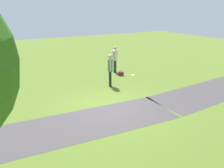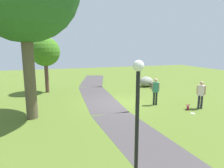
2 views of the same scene
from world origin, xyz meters
The scene contains 12 objects.
ground_plane centered at (0.00, 0.00, 0.00)m, with size 48.00×48.00×0.00m, color #536A25.
footpath_segment_near centered at (-6.00, 0.80, 0.00)m, with size 8.10×2.64×0.01m.
footpath_segment_mid centered at (1.98, 0.68, 0.00)m, with size 8.15×2.88×0.01m.
footpath_segment_far centered at (9.79, -0.80, 0.00)m, with size 8.32×4.53×0.01m.
young_tree_near_path centered at (4.96, 4.29, 3.36)m, with size 2.38×2.38×4.59m.
lamp_post centered at (-7.92, 2.26, 2.12)m, with size 0.28×0.28×3.43m.
lawn_boulder centered at (4.54, -4.85, 0.48)m, with size 1.82×1.90×0.97m.
woman_with_handbag centered at (-2.83, -4.56, 1.00)m, with size 0.43×0.41×1.71m.
man_near_boulder centered at (-1.25, -2.34, 1.03)m, with size 0.36×0.48×1.76m.
handbag_on_grass centered at (-2.78, -3.70, 0.14)m, with size 0.38×0.38×0.31m.
backpack_by_boulder centered at (3.56, -4.97, 0.19)m, with size 0.31×0.30×0.40m.
frisbee_on_grass centered at (-3.50, -3.46, 0.01)m, with size 0.24×0.24×0.02m.
Camera 2 is at (-12.14, 4.36, 3.71)m, focal length 31.51 mm.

